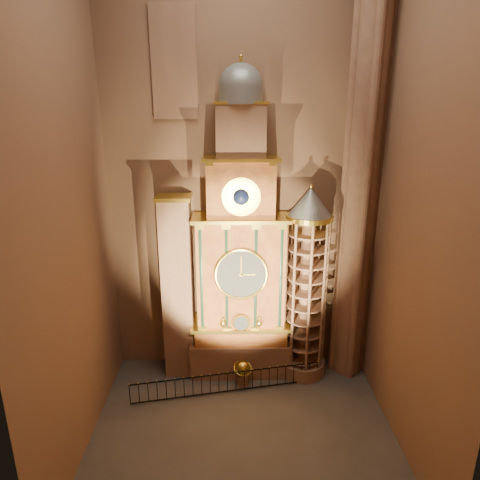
{
  "coord_description": "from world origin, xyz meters",
  "views": [
    {
      "loc": [
        -0.48,
        -16.31,
        14.54
      ],
      "look_at": [
        -0.08,
        3.0,
        8.45
      ],
      "focal_mm": 32.0,
      "sensor_mm": 36.0,
      "label": 1
    }
  ],
  "objects_px": {
    "astronomical_clock": "(241,261)",
    "stair_turret": "(306,287)",
    "celestial_globe": "(243,371)",
    "portrait_tower": "(178,288)",
    "iron_railing": "(227,383)"
  },
  "relations": [
    {
      "from": "astronomical_clock",
      "to": "stair_turret",
      "type": "xyz_separation_m",
      "value": [
        3.5,
        -0.26,
        -1.41
      ]
    },
    {
      "from": "celestial_globe",
      "to": "stair_turret",
      "type": "bearing_deg",
      "value": 18.84
    },
    {
      "from": "stair_turret",
      "to": "celestial_globe",
      "type": "height_order",
      "value": "stair_turret"
    },
    {
      "from": "stair_turret",
      "to": "astronomical_clock",
      "type": "bearing_deg",
      "value": 175.7
    },
    {
      "from": "portrait_tower",
      "to": "stair_turret",
      "type": "height_order",
      "value": "stair_turret"
    },
    {
      "from": "astronomical_clock",
      "to": "iron_railing",
      "type": "height_order",
      "value": "astronomical_clock"
    },
    {
      "from": "portrait_tower",
      "to": "stair_turret",
      "type": "relative_size",
      "value": 0.94
    },
    {
      "from": "stair_turret",
      "to": "iron_railing",
      "type": "distance_m",
      "value": 6.55
    },
    {
      "from": "astronomical_clock",
      "to": "celestial_globe",
      "type": "xyz_separation_m",
      "value": [
        0.08,
        -1.43,
        -5.81
      ]
    },
    {
      "from": "celestial_globe",
      "to": "iron_railing",
      "type": "xyz_separation_m",
      "value": [
        -0.82,
        -0.67,
        -0.23
      ]
    },
    {
      "from": "stair_turret",
      "to": "iron_railing",
      "type": "bearing_deg",
      "value": -156.57
    },
    {
      "from": "astronomical_clock",
      "to": "iron_railing",
      "type": "distance_m",
      "value": 6.44
    },
    {
      "from": "stair_turret",
      "to": "celestial_globe",
      "type": "bearing_deg",
      "value": -161.16
    },
    {
      "from": "astronomical_clock",
      "to": "celestial_globe",
      "type": "relative_size",
      "value": 11.55
    },
    {
      "from": "portrait_tower",
      "to": "iron_railing",
      "type": "xyz_separation_m",
      "value": [
        2.66,
        -2.12,
        -4.52
      ]
    }
  ]
}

